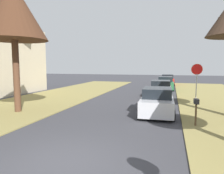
# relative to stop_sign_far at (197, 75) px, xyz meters

# --- Properties ---
(ground_plane) EXTENTS (120.00, 120.00, 0.00)m
(ground_plane) POSITION_rel_stop_sign_far_xyz_m (-4.79, -10.70, -2.20)
(ground_plane) COLOR #38383D
(stop_sign_far) EXTENTS (0.81, 0.22, 2.97)m
(stop_sign_far) POSITION_rel_stop_sign_far_xyz_m (0.00, 0.00, 0.00)
(stop_sign_far) COLOR #9EA0A5
(stop_sign_far) RESTS_ON grass_verge_right
(street_tree_left_mid_a) EXTENTS (3.91, 3.91, 7.79)m
(street_tree_left_mid_a) POSITION_rel_stop_sign_far_xyz_m (-10.85, -5.46, 3.87)
(street_tree_left_mid_a) COLOR brown
(street_tree_left_mid_a) RESTS_ON grass_verge_left
(parked_sedan_silver) EXTENTS (2.07, 4.46, 1.57)m
(parked_sedan_silver) POSITION_rel_stop_sign_far_xyz_m (-2.53, -3.41, -1.48)
(parked_sedan_silver) COLOR #BCBCC1
(parked_sedan_silver) RESTS_ON ground
(parked_sedan_tan) EXTENTS (2.07, 4.46, 1.57)m
(parked_sedan_tan) POSITION_rel_stop_sign_far_xyz_m (-2.64, 2.95, -1.48)
(parked_sedan_tan) COLOR tan
(parked_sedan_tan) RESTS_ON ground
(parked_sedan_green) EXTENTS (2.07, 4.46, 1.57)m
(parked_sedan_green) POSITION_rel_stop_sign_far_xyz_m (-2.42, 9.67, -1.48)
(parked_sedan_green) COLOR #28663D
(parked_sedan_green) RESTS_ON ground
(parked_sedan_red) EXTENTS (2.07, 4.46, 1.57)m
(parked_sedan_red) POSITION_rel_stop_sign_far_xyz_m (-2.29, 16.06, -1.48)
(parked_sedan_red) COLOR red
(parked_sedan_red) RESTS_ON ground
(curbside_mailbox) EXTENTS (0.22, 0.44, 1.27)m
(curbside_mailbox) POSITION_rel_stop_sign_far_xyz_m (-0.59, -5.65, -1.14)
(curbside_mailbox) COLOR brown
(curbside_mailbox) RESTS_ON grass_verge_right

